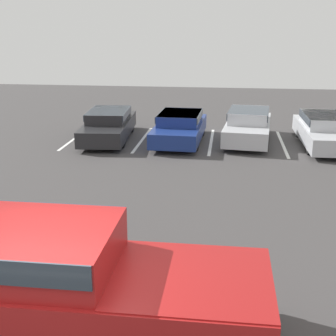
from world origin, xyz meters
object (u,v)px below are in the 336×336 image
object	(u,v)px
pickup_truck	(63,284)
parked_sedan_d	(324,129)
parked_sedan_a	(109,124)
parked_sedan_c	(248,125)
parked_sedan_b	(180,126)

from	to	relation	value
pickup_truck	parked_sedan_d	xyz separation A→B (m)	(6.15, 12.62, -0.24)
pickup_truck	parked_sedan_a	size ratio (longest dim) A/B	1.29
parked_sedan_a	parked_sedan_c	size ratio (longest dim) A/B	1.07
parked_sedan_b	parked_sedan_a	bearing A→B (deg)	-89.79
parked_sedan_c	parked_sedan_b	bearing A→B (deg)	-75.09
parked_sedan_c	parked_sedan_d	world-z (taller)	parked_sedan_c
parked_sedan_a	parked_sedan_b	bearing A→B (deg)	83.88
parked_sedan_b	parked_sedan_c	size ratio (longest dim) A/B	0.98
parked_sedan_a	parked_sedan_c	bearing A→B (deg)	89.32
parked_sedan_d	parked_sedan_b	bearing A→B (deg)	-90.03
parked_sedan_c	pickup_truck	bearing A→B (deg)	-8.32
pickup_truck	parked_sedan_a	xyz separation A→B (m)	(-2.51, 12.62, -0.25)
pickup_truck	parked_sedan_c	bearing A→B (deg)	76.18
pickup_truck	parked_sedan_d	size ratio (longest dim) A/B	1.29
parked_sedan_a	parked_sedan_c	xyz separation A→B (m)	(5.72, 0.35, 0.04)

